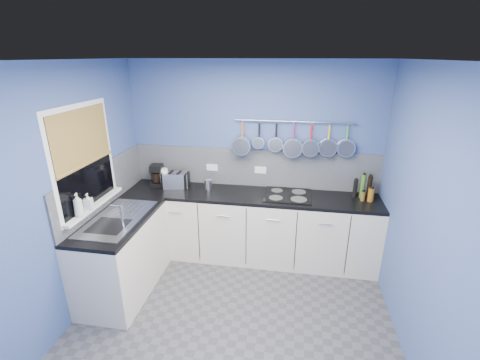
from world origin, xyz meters
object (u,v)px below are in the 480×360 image
(coffee_maker, at_px, (157,176))
(toaster, at_px, (176,180))
(paper_towel, at_px, (164,178))
(soap_bottle_a, at_px, (78,205))
(hob, at_px, (288,195))
(canister, at_px, (208,185))
(soap_bottle_b, at_px, (88,201))

(coffee_maker, height_order, toaster, coffee_maker)
(toaster, bearing_deg, paper_towel, 162.46)
(paper_towel, bearing_deg, soap_bottle_a, -106.72)
(coffee_maker, relative_size, toaster, 0.92)
(soap_bottle_a, bearing_deg, paper_towel, 73.28)
(hob, bearing_deg, toaster, 178.14)
(soap_bottle_a, relative_size, coffee_maker, 0.83)
(paper_towel, height_order, toaster, paper_towel)
(paper_towel, height_order, coffee_maker, coffee_maker)
(paper_towel, bearing_deg, hob, -1.97)
(hob, bearing_deg, paper_towel, 178.03)
(canister, bearing_deg, soap_bottle_a, -128.45)
(soap_bottle_b, height_order, coffee_maker, soap_bottle_b)
(soap_bottle_a, relative_size, toaster, 0.77)
(coffee_maker, distance_m, canister, 0.71)
(coffee_maker, height_order, hob, coffee_maker)
(canister, bearing_deg, soap_bottle_b, -132.29)
(soap_bottle_a, distance_m, toaster, 1.36)
(toaster, bearing_deg, soap_bottle_a, -127.83)
(soap_bottle_a, xyz_separation_m, toaster, (0.54, 1.24, -0.17))
(soap_bottle_b, height_order, paper_towel, soap_bottle_b)
(soap_bottle_a, xyz_separation_m, hob, (2.00, 1.20, -0.26))
(soap_bottle_b, height_order, hob, soap_bottle_b)
(soap_bottle_a, distance_m, paper_towel, 1.31)
(soap_bottle_a, height_order, canister, soap_bottle_a)
(soap_bottle_a, height_order, toaster, soap_bottle_a)
(paper_towel, height_order, hob, paper_towel)
(paper_towel, distance_m, toaster, 0.16)
(canister, bearing_deg, hob, -1.89)
(canister, xyz_separation_m, hob, (1.03, -0.03, -0.06))
(canister, bearing_deg, paper_towel, 177.89)
(toaster, height_order, canister, toaster)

